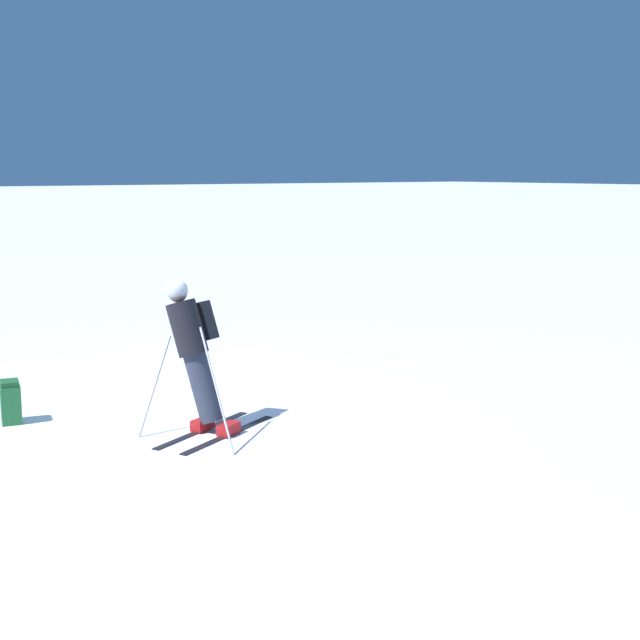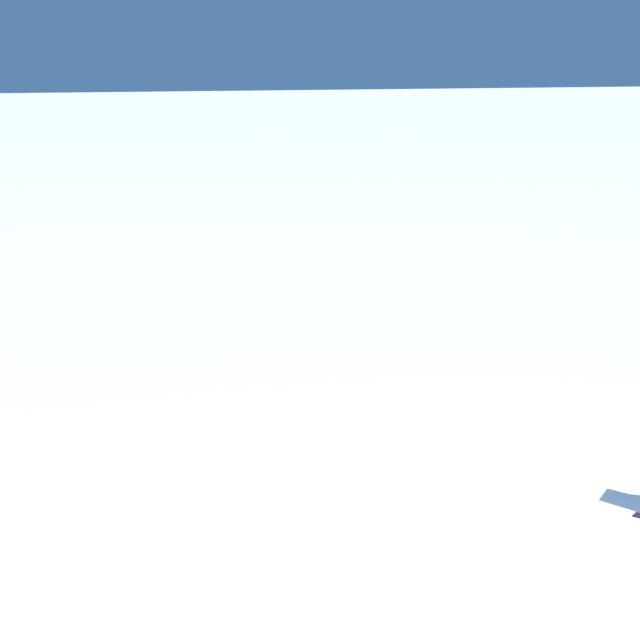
% 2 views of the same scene
% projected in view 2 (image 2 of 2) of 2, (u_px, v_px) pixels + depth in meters
% --- Properties ---
extents(ground_plane, '(300.00, 300.00, 0.00)m').
position_uv_depth(ground_plane, '(619.00, 567.00, 7.87)').
color(ground_plane, white).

